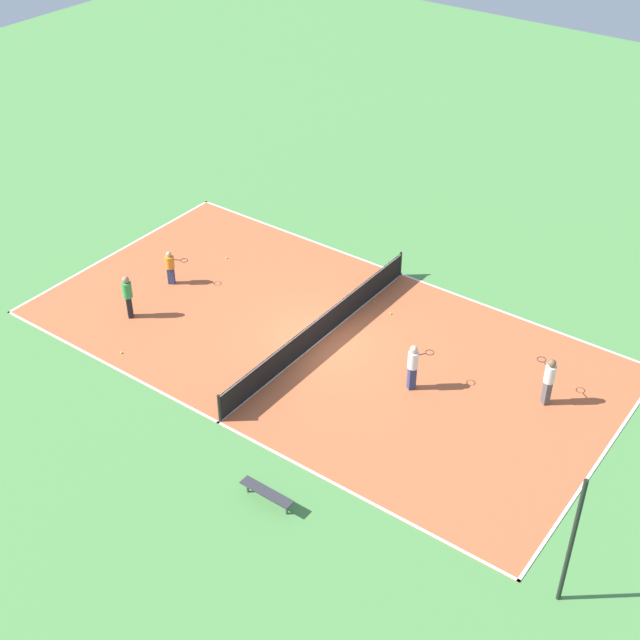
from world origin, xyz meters
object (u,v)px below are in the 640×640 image
player_near_white (413,364)px  player_center_orange (170,266)px  tennis_net (320,328)px  fence_post_back_right (571,543)px  tennis_ball_far_baseline (226,258)px  tennis_ball_left_sideline (374,302)px  player_far_green (128,294)px  tennis_ball_near_net (391,313)px  tennis_ball_midcourt (121,353)px  player_far_white (549,378)px  bench (267,493)px

player_near_white → player_center_orange: size_ratio=1.22×
tennis_net → fence_post_back_right: bearing=64.9°
player_near_white → tennis_ball_far_baseline: (-2.68, -10.60, -0.99)m
tennis_ball_left_sideline → tennis_net: bearing=-4.9°
player_far_green → fence_post_back_right: fence_post_back_right is taller
player_center_orange → tennis_ball_near_net: (-3.30, 8.19, -0.78)m
player_center_orange → tennis_ball_far_baseline: (-2.70, 0.51, -0.78)m
tennis_net → fence_post_back_right: (5.45, 11.66, 1.59)m
player_far_green → player_center_orange: bearing=-47.8°
player_near_white → tennis_ball_midcourt: bearing=148.9°
player_far_green → player_far_white: bearing=-128.4°
player_center_orange → fence_post_back_right: size_ratio=0.34×
player_center_orange → tennis_ball_near_net: 8.86m
tennis_ball_near_net → tennis_ball_left_sideline: 0.96m
player_far_white → tennis_ball_near_net: bearing=25.6°
player_far_green → tennis_ball_left_sideline: player_far_green is taller
bench → fence_post_back_right: fence_post_back_right is taller
player_center_orange → fence_post_back_right: 19.37m
player_near_white → player_far_green: bearing=137.2°
tennis_ball_left_sideline → tennis_ball_midcourt: bearing=-34.5°
player_center_orange → player_far_white: (-1.98, 15.07, 0.22)m
player_center_orange → tennis_ball_left_sideline: size_ratio=21.23×
player_far_white → tennis_ball_far_baseline: bearing=33.7°
player_center_orange → tennis_ball_midcourt: size_ratio=21.23×
player_far_green → tennis_ball_near_net: size_ratio=26.03×
bench → tennis_ball_near_net: 10.46m
tennis_net → player_far_green: bearing=-65.6°
bench → tennis_ball_midcourt: bench is taller
tennis_ball_far_baseline → player_center_orange: bearing=-10.6°
player_center_orange → fence_post_back_right: bearing=-43.8°
tennis_net → player_near_white: 4.16m
bench → tennis_net: bearing=115.2°
tennis_ball_midcourt → tennis_ball_far_baseline: size_ratio=1.00×
player_near_white → player_far_white: (-1.95, 3.96, 0.02)m
tennis_ball_far_baseline → tennis_ball_left_sideline: 6.82m
tennis_net → tennis_ball_midcourt: bearing=-47.3°
player_far_white → fence_post_back_right: fence_post_back_right is taller
player_near_white → tennis_ball_midcourt: 10.39m
player_near_white → player_far_white: player_far_white is taller
bench → fence_post_back_right: 8.60m
bench → player_far_green: size_ratio=0.99×
player_center_orange → fence_post_back_right: (5.04, 18.65, 1.31)m
player_center_orange → fence_post_back_right: fence_post_back_right is taller
player_far_green → player_far_white: (-4.58, 14.70, 0.02)m
tennis_ball_far_baseline → fence_post_back_right: size_ratio=0.02×
tennis_net → tennis_ball_left_sideline: tennis_net is taller
player_near_white → player_far_green: (2.63, -10.74, -0.00)m
tennis_ball_near_net → tennis_ball_midcourt: bearing=-39.7°
bench → player_near_white: 6.99m
player_far_white → tennis_ball_far_baseline: size_ratio=26.34×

